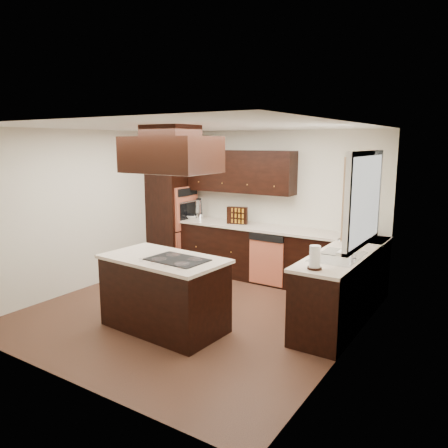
{
  "coord_description": "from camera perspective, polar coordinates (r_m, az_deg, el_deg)",
  "views": [
    {
      "loc": [
        3.43,
        -4.57,
        2.3
      ],
      "look_at": [
        0.1,
        0.6,
        1.15
      ],
      "focal_mm": 35.0,
      "sensor_mm": 36.0,
      "label": 1
    }
  ],
  "objects": [
    {
      "name": "floor",
      "position": [
        6.16,
        -3.88,
        -11.46
      ],
      "size": [
        4.2,
        4.2,
        0.02
      ],
      "primitive_type": "cube",
      "color": "brown",
      "rests_on": "ground"
    },
    {
      "name": "ceiling",
      "position": [
        5.71,
        -4.21,
        12.68
      ],
      "size": [
        4.2,
        4.2,
        0.02
      ],
      "primitive_type": "cube",
      "color": "silver",
      "rests_on": "ground"
    },
    {
      "name": "wall_back",
      "position": [
        7.58,
        5.56,
        2.58
      ],
      "size": [
        4.2,
        0.02,
        2.5
      ],
      "primitive_type": "cube",
      "color": "beige",
      "rests_on": "ground"
    },
    {
      "name": "wall_front",
      "position": [
        4.34,
        -20.97,
        -4.09
      ],
      "size": [
        4.2,
        0.02,
        2.5
      ],
      "primitive_type": "cube",
      "color": "beige",
      "rests_on": "ground"
    },
    {
      "name": "wall_left",
      "position": [
        7.25,
        -17.53,
        1.78
      ],
      "size": [
        0.02,
        4.2,
        2.5
      ],
      "primitive_type": "cube",
      "color": "beige",
      "rests_on": "ground"
    },
    {
      "name": "wall_right",
      "position": [
        4.87,
        16.31,
        -2.28
      ],
      "size": [
        0.02,
        4.2,
        2.5
      ],
      "primitive_type": "cube",
      "color": "beige",
      "rests_on": "ground"
    },
    {
      "name": "oven_column",
      "position": [
        8.24,
        -6.82,
        1.87
      ],
      "size": [
        0.65,
        0.75,
        2.12
      ],
      "primitive_type": "cube",
      "color": "black",
      "rests_on": "floor"
    },
    {
      "name": "wall_oven_face",
      "position": [
        8.02,
        -4.9,
        2.09
      ],
      "size": [
        0.05,
        0.62,
        0.78
      ],
      "primitive_type": "cube",
      "color": "#CC6344",
      "rests_on": "oven_column"
    },
    {
      "name": "base_cabinets_back",
      "position": [
        7.45,
        4.59,
        -3.9
      ],
      "size": [
        2.93,
        0.6,
        0.88
      ],
      "primitive_type": "cube",
      "color": "black",
      "rests_on": "floor"
    },
    {
      "name": "base_cabinets_right",
      "position": [
        6.0,
        15.54,
        -7.86
      ],
      "size": [
        0.6,
        2.4,
        0.88
      ],
      "primitive_type": "cube",
      "color": "black",
      "rests_on": "floor"
    },
    {
      "name": "countertop_back",
      "position": [
        7.33,
        4.59,
        -0.44
      ],
      "size": [
        2.93,
        0.63,
        0.04
      ],
      "primitive_type": "cube",
      "color": "beige",
      "rests_on": "base_cabinets_back"
    },
    {
      "name": "countertop_right",
      "position": [
        5.88,
        15.62,
        -3.58
      ],
      "size": [
        0.63,
        2.4,
        0.04
      ],
      "primitive_type": "cube",
      "color": "beige",
      "rests_on": "base_cabinets_right"
    },
    {
      "name": "upper_cabinets",
      "position": [
        7.57,
        2.09,
        6.88
      ],
      "size": [
        2.0,
        0.34,
        0.72
      ],
      "primitive_type": "cube",
      "color": "black",
      "rests_on": "wall_back"
    },
    {
      "name": "dishwasher_front",
      "position": [
        7.08,
        5.55,
        -5.06
      ],
      "size": [
        0.6,
        0.05,
        0.72
      ],
      "primitive_type": "cube",
      "color": "#CC6344",
      "rests_on": "floor"
    },
    {
      "name": "window_frame",
      "position": [
        5.33,
        17.82,
        3.1
      ],
      "size": [
        0.06,
        1.32,
        1.12
      ],
      "primitive_type": "cube",
      "color": "silver",
      "rests_on": "wall_right"
    },
    {
      "name": "window_pane",
      "position": [
        5.33,
        18.11,
        3.07
      ],
      "size": [
        0.0,
        1.2,
        1.0
      ],
      "primitive_type": "cube",
      "color": "white",
      "rests_on": "wall_right"
    },
    {
      "name": "curtain_left",
      "position": [
        4.94,
        15.9,
        3.23
      ],
      "size": [
        0.02,
        0.34,
        0.9
      ],
      "primitive_type": "cube",
      "color": "beige",
      "rests_on": "wall_right"
    },
    {
      "name": "curtain_right",
      "position": [
        5.75,
        18.37,
        4.07
      ],
      "size": [
        0.02,
        0.34,
        0.9
      ],
      "primitive_type": "cube",
      "color": "beige",
      "rests_on": "wall_right"
    },
    {
      "name": "sink_rim",
      "position": [
        5.54,
        14.7,
        -4.13
      ],
      "size": [
        0.52,
        0.84,
        0.01
      ],
      "primitive_type": "cube",
      "color": "silver",
      "rests_on": "countertop_right"
    },
    {
      "name": "island",
      "position": [
        5.54,
        -7.78,
        -9.12
      ],
      "size": [
        1.53,
        0.9,
        0.88
      ],
      "primitive_type": "cube",
      "rotation": [
        0.0,
        0.0,
        -0.06
      ],
      "color": "black",
      "rests_on": "floor"
    },
    {
      "name": "island_top",
      "position": [
        5.4,
        -7.9,
        -4.52
      ],
      "size": [
        1.59,
        0.96,
        0.04
      ],
      "primitive_type": "cube",
      "rotation": [
        0.0,
        0.0,
        -0.06
      ],
      "color": "beige",
      "rests_on": "island"
    },
    {
      "name": "cooktop",
      "position": [
        5.24,
        -6.14,
        -4.65
      ],
      "size": [
        0.73,
        0.51,
        0.01
      ],
      "primitive_type": "cube",
      "rotation": [
        0.0,
        0.0,
        -0.06
      ],
      "color": "black",
      "rests_on": "island_top"
    },
    {
      "name": "range_hood",
      "position": [
        5.22,
        -6.94,
        8.99
      ],
      "size": [
        1.05,
        0.72,
        0.42
      ],
      "primitive_type": "cube",
      "color": "black",
      "rests_on": "ceiling"
    },
    {
      "name": "hood_duct",
      "position": [
        5.22,
        -7.01,
        12.01
      ],
      "size": [
        0.55,
        0.5,
        0.13
      ],
      "primitive_type": "cube",
      "color": "black",
      "rests_on": "ceiling"
    },
    {
      "name": "blender_base",
      "position": [
        7.98,
        -3.27,
        0.98
      ],
      "size": [
        0.15,
        0.15,
        0.1
      ],
      "primitive_type": "cylinder",
      "color": "silver",
      "rests_on": "countertop_back"
    },
    {
      "name": "blender_pitcher",
      "position": [
        7.95,
        -3.29,
        2.26
      ],
      "size": [
        0.13,
        0.13,
        0.26
      ],
      "primitive_type": "cone",
      "color": "silver",
      "rests_on": "blender_base"
    },
    {
      "name": "spice_rack",
      "position": [
        7.49,
        1.75,
        1.13
      ],
      "size": [
        0.36,
        0.19,
        0.3
      ],
      "primitive_type": "cube",
      "rotation": [
        0.0,
        0.0,
        0.3
      ],
      "color": "black",
      "rests_on": "countertop_back"
    },
    {
      "name": "mixing_bowl",
      "position": [
        8.07,
        -4.12,
        0.96
      ],
      "size": [
        0.34,
        0.34,
        0.07
      ],
      "primitive_type": "imported",
      "rotation": [
        0.0,
        0.0,
        0.3
      ],
      "color": "silver",
      "rests_on": "countertop_back"
    },
    {
      "name": "soap_bottle",
      "position": [
        6.0,
        16.2,
        -2.27
      ],
      "size": [
        0.1,
        0.1,
        0.17
      ],
      "primitive_type": "imported",
      "rotation": [
        0.0,
        0.0,
        -0.33
      ],
      "color": "silver",
      "rests_on": "countertop_right"
    },
    {
      "name": "paper_towel",
      "position": [
        4.92,
        11.79,
        -4.31
      ],
      "size": [
        0.15,
        0.15,
        0.27
      ],
      "primitive_type": "cylinder",
      "rotation": [
        0.0,
        0.0,
        -0.24
      ],
      "color": "silver",
      "rests_on": "countertop_right"
    }
  ]
}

